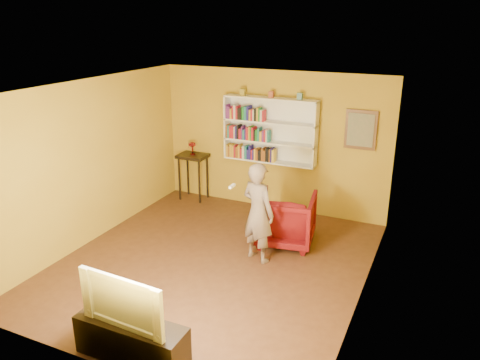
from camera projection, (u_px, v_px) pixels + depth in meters
name	position (u px, v px, depth m)	size (l,w,h in m)	color
room_shell	(212.00, 203.00, 6.92)	(5.30, 5.80, 2.88)	#462816
bookshelf	(271.00, 130.00, 8.79)	(1.80, 0.29, 1.23)	white
books_row_lower	(251.00, 153.00, 9.00)	(1.00, 0.19, 0.27)	gold
books_row_middle	(248.00, 133.00, 8.90)	(0.88, 0.19, 0.26)	brown
books_row_upper	(246.00, 113.00, 8.79)	(0.77, 0.19, 0.27)	#68297B
ornament_left	(243.00, 92.00, 8.73)	(0.09, 0.09, 0.13)	#A1922E
ornament_centre	(271.00, 94.00, 8.51)	(0.09, 0.09, 0.12)	#A95238
ornament_right	(300.00, 96.00, 8.30)	(0.09, 0.09, 0.12)	slate
framed_painting	(361.00, 130.00, 8.14)	(0.55, 0.05, 0.70)	#593619
console_table	(193.00, 162.00, 9.56)	(0.58, 0.45, 0.96)	black
ruby_lustre	(192.00, 146.00, 9.45)	(0.16, 0.16, 0.26)	maroon
armchair	(286.00, 219.00, 7.79)	(0.93, 0.95, 0.87)	#4F050D
person	(258.00, 212.00, 7.13)	(0.58, 0.38, 1.59)	#69574D
game_remote	(232.00, 186.00, 6.73)	(0.04, 0.15, 0.04)	white
tv_cabinet	(132.00, 340.00, 5.19)	(1.30, 0.39, 0.47)	black
television	(128.00, 298.00, 5.01)	(1.07, 0.14, 0.62)	black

